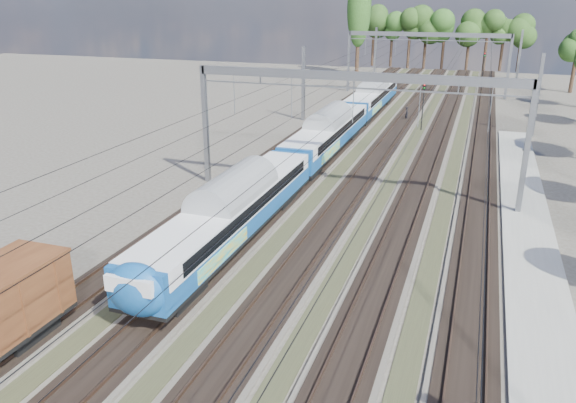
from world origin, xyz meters
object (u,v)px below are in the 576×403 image
(worker, at_px, (407,114))
(signal_near, at_px, (423,101))
(emu_train, at_px, (327,129))
(signal_far, at_px, (484,66))

(worker, height_order, signal_near, signal_near)
(signal_near, bearing_deg, emu_train, -96.32)
(emu_train, bearing_deg, signal_near, 63.11)
(signal_near, relative_size, signal_far, 0.89)
(worker, xyz_separation_m, signal_far, (7.91, 28.15, 2.79))
(signal_far, bearing_deg, signal_near, -114.99)
(worker, height_order, signal_far, signal_far)
(worker, bearing_deg, signal_far, -28.65)
(emu_train, height_order, worker, emu_train)
(emu_train, xyz_separation_m, worker, (4.70, 18.56, -1.76))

